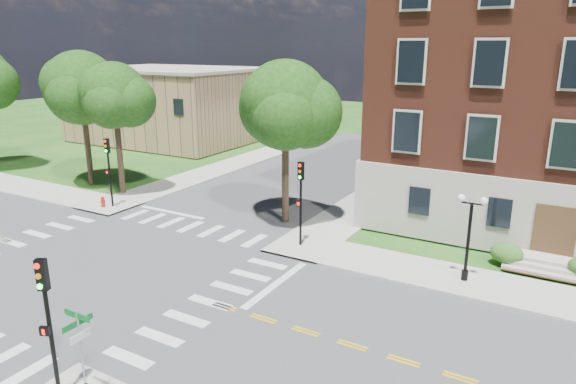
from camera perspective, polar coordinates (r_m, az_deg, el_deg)
The scene contains 17 objects.
ground at distance 28.19m, azimuth -20.35°, elevation -8.01°, with size 160.00×160.00×0.00m, color #1A4D15.
road_ew at distance 28.19m, azimuth -20.35°, elevation -8.00°, with size 90.00×12.00×0.01m, color #3D3D3F.
road_ns at distance 28.18m, azimuth -20.35°, elevation -8.00°, with size 12.00×90.00×0.01m, color #3D3D3F.
sidewalk_ne at distance 33.68m, azimuth 19.59°, elevation -3.89°, with size 34.00×34.00×0.12m.
sidewalk_nw at distance 48.85m, azimuth -18.43°, elevation 2.28°, with size 34.00×34.00×0.12m.
crosswalk_east at distance 23.52m, azimuth -8.64°, elevation -12.07°, with size 2.20×10.20×0.02m, color silver, non-canonical shape.
stop_bar_east at distance 24.88m, azimuth -1.35°, elevation -10.23°, with size 0.40×5.50×0.00m, color silver.
secondary_building at distance 62.95m, azimuth -12.97°, elevation 9.54°, with size 20.40×15.40×8.30m.
tree_b at distance 43.49m, azimuth -21.98°, elevation 10.65°, with size 5.70×5.70×10.52m.
tree_c at distance 39.93m, azimuth -18.75°, elevation 10.10°, with size 4.80×4.80×9.76m.
tree_d at distance 31.39m, azimuth -0.31°, elevation 9.58°, with size 5.47×5.47×10.11m.
traffic_signal_se at distance 17.65m, azimuth -25.20°, elevation -11.97°, with size 0.38×0.46×4.80m.
traffic_signal_ne at distance 28.15m, azimuth 1.41°, elevation -0.09°, with size 0.37×0.43×4.80m.
traffic_signal_nw at distance 37.17m, azimuth -19.32°, elevation 3.00°, with size 0.37×0.44×4.80m.
twin_lamp_west at distance 25.56m, azimuth 19.47°, elevation -4.31°, with size 1.36×0.36×4.23m.
street_sign_pole at distance 17.61m, azimuth -22.11°, elevation -14.92°, with size 1.10×1.10×3.10m.
fire_hydrant at distance 37.96m, azimuth -19.87°, elevation -1.05°, with size 0.35×0.35×0.75m.
Camera 1 is at (20.36, -16.07, 11.04)m, focal length 32.00 mm.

